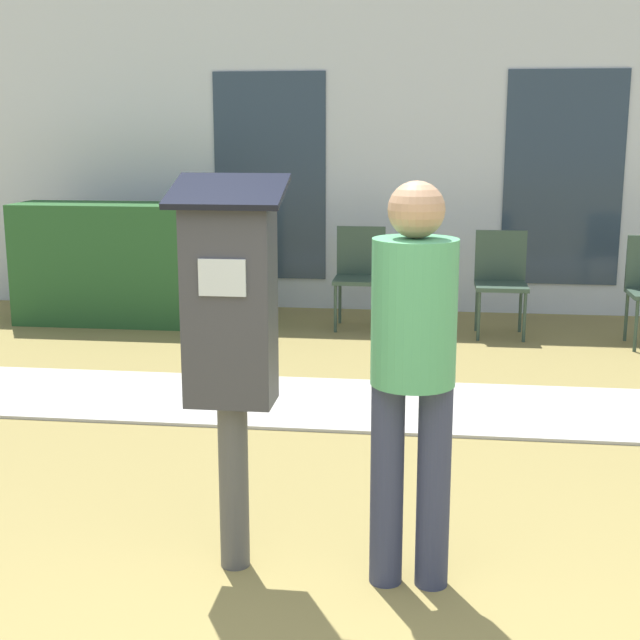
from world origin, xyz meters
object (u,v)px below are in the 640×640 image
object	(u,v)px
outdoor_chair_middle	(501,274)
outdoor_chair_left	(360,269)
parking_meter	(230,324)
person_standing	(413,356)

from	to	relation	value
outdoor_chair_middle	outdoor_chair_left	bearing A→B (deg)	166.45
outdoor_chair_left	outdoor_chair_middle	world-z (taller)	same
parking_meter	outdoor_chair_middle	world-z (taller)	parking_meter
parking_meter	outdoor_chair_middle	xyz separation A→B (m)	(1.36, 4.44, -0.49)
person_standing	outdoor_chair_left	size ratio (longest dim) A/B	1.76
person_standing	outdoor_chair_left	distance (m)	4.72
person_standing	outdoor_chair_left	bearing A→B (deg)	104.01
outdoor_chair_left	parking_meter	bearing A→B (deg)	-80.96
outdoor_chair_left	person_standing	bearing A→B (deg)	-72.23
outdoor_chair_left	outdoor_chair_middle	size ratio (longest dim) A/B	1.00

